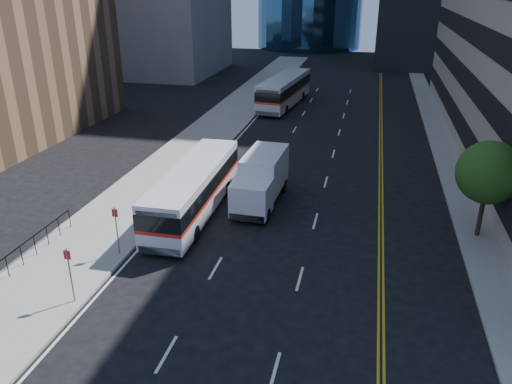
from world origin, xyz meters
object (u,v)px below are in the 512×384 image
bus_rear (284,90)px  box_truck (261,179)px  bus_front (194,189)px  street_tree (489,173)px

bus_rear → box_truck: bearing=-77.0°
bus_front → box_truck: (3.41, 2.23, 0.03)m
bus_front → bus_rear: bus_rear is taller
street_tree → bus_rear: size_ratio=0.42×
bus_rear → box_truck: 25.27m
bus_front → bus_rear: (0.41, 27.33, 0.15)m
street_tree → bus_front: bearing=-178.0°
bus_front → box_truck: box_truck is taller
street_tree → bus_rear: bearing=119.2°
box_truck → street_tree: bearing=-6.1°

